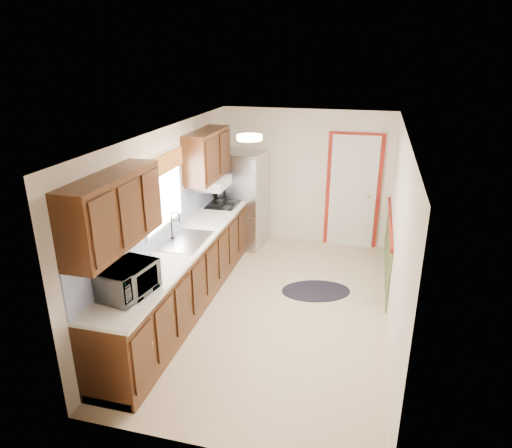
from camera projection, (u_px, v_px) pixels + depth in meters
The scene contains 8 objects.
room_shell at pixel (276, 226), 5.89m from camera, with size 3.20×5.20×2.52m.
kitchen_run at pixel (180, 253), 6.05m from camera, with size 0.63×4.00×2.20m.
back_wall_trim at pixel (360, 203), 7.77m from camera, with size 1.12×2.30×2.08m.
ceiling_fixture at pixel (249, 138), 5.36m from camera, with size 0.30×0.30×0.06m, color #FFD88C.
microwave at pixel (128, 277), 4.68m from camera, with size 0.60×0.33×0.40m, color white.
refrigerator at pixel (244, 199), 8.08m from camera, with size 0.77×0.75×1.70m.
rug at pixel (316, 291), 6.72m from camera, with size 1.01×0.65×0.01m, color black.
cooktop at pixel (223, 204), 7.52m from camera, with size 0.48×0.57×0.02m, color black.
Camera 1 is at (1.11, -5.39, 3.31)m, focal length 32.00 mm.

